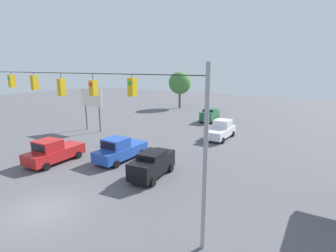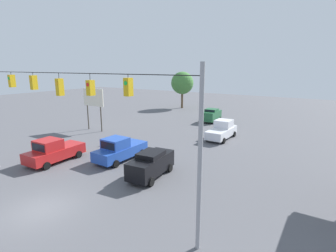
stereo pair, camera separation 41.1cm
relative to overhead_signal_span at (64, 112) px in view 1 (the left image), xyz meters
name	(u,v)px [view 1 (the left image)]	position (x,y,z in m)	size (l,w,h in m)	color
ground_plane	(43,211)	(-0.01, 1.97, -5.54)	(140.00, 140.00, 0.00)	#56565B
overhead_signal_span	(64,112)	(0.00, 0.00, 0.00)	(18.65, 0.38, 8.38)	#939399
pickup_truck_blue_withflow_mid	(120,150)	(1.91, -6.81, -4.56)	(2.27, 5.27, 2.12)	#234CB2
pickup_truck_white_oncoming_deep	(221,130)	(-3.09, -18.63, -4.56)	(2.18, 5.29, 2.12)	silver
sedan_black_crossing_near	(152,164)	(-2.62, -5.38, -4.52)	(2.29, 4.64, 1.96)	black
sedan_green_withflow_deep	(210,115)	(1.77, -26.80, -4.50)	(2.21, 4.02, 2.00)	#236038
pickup_truck_red_parked_shoulder	(53,152)	(6.44, -3.32, -4.56)	(2.48, 5.18, 2.12)	red
traffic_cone_nearest	(67,154)	(6.49, -4.74, -5.19)	(0.38, 0.38, 0.70)	orange
traffic_cone_second	(84,148)	(6.56, -6.68, -5.19)	(0.38, 0.38, 0.70)	orange
traffic_cone_third	(103,143)	(6.32, -9.05, -5.19)	(0.38, 0.38, 0.70)	orange
roadside_billboard	(92,101)	(12.47, -13.43, -1.59)	(3.53, 0.16, 5.47)	#4C473D
tree_horizon_left	(180,83)	(12.41, -36.40, -0.52)	(4.46, 4.46, 7.28)	brown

